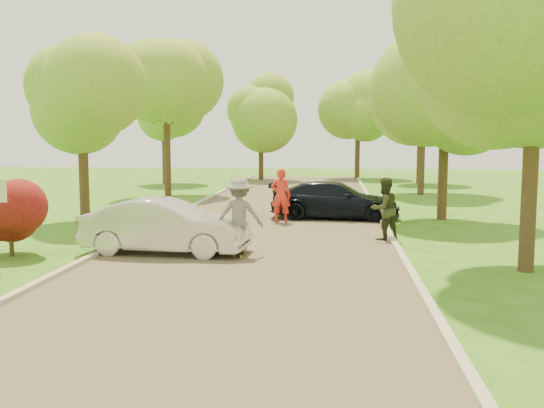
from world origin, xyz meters
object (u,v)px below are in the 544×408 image
at_px(dark_sedan, 335,200).
at_px(longboard, 240,251).
at_px(person_striped, 281,196).
at_px(silver_sedan, 166,226).
at_px(skateboarder, 239,214).
at_px(person_olive, 384,209).

bearing_deg(dark_sedan, longboard, 165.46).
bearing_deg(dark_sedan, person_striped, 128.45).
bearing_deg(silver_sedan, skateboarder, -87.47).
bearing_deg(dark_sedan, skateboarder, 165.46).
relative_size(person_striped, person_olive, 1.04).
relative_size(dark_sedan, person_olive, 2.57).
bearing_deg(person_olive, skateboarder, 2.30).
height_order(longboard, skateboarder, skateboarder).
xyz_separation_m(dark_sedan, longboard, (-2.56, -7.57, -0.61)).
distance_m(longboard, skateboarder, 1.00).
distance_m(longboard, person_olive, 5.03).
xyz_separation_m(longboard, person_olive, (4.06, 2.85, 0.86)).
bearing_deg(dark_sedan, silver_sedan, 152.62).
height_order(silver_sedan, person_olive, person_olive).
distance_m(silver_sedan, person_striped, 6.70).
distance_m(silver_sedan, skateboarder, 2.08).
bearing_deg(silver_sedan, person_striped, -18.90).
bearing_deg(person_striped, longboard, 87.19).
relative_size(silver_sedan, longboard, 4.49).
xyz_separation_m(silver_sedan, person_olive, (6.11, 2.79, 0.22)).
distance_m(silver_sedan, person_olive, 6.72).
distance_m(longboard, person_striped, 6.30).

